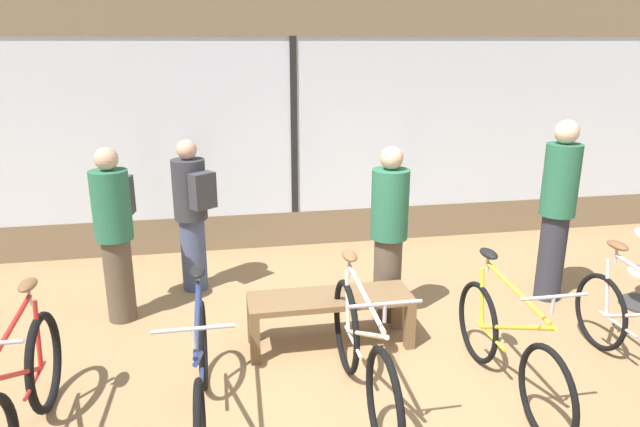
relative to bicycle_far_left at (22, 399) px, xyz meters
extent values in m
plane|color=#99754C|center=(2.23, 0.17, -0.39)|extent=(24.00, 24.00, 0.00)
cube|color=#7A664C|center=(2.23, 3.57, -0.16)|extent=(12.00, 0.08, 0.45)
cube|color=silver|center=(2.23, 3.57, 1.14)|extent=(12.00, 0.04, 2.15)
cube|color=#7A664C|center=(2.23, 3.57, 2.51)|extent=(12.00, 0.08, 0.60)
cube|color=black|center=(2.23, 3.54, 1.14)|extent=(0.08, 0.02, 2.15)
torus|color=black|center=(0.00, 0.49, -0.03)|extent=(0.06, 0.71, 0.71)
cylinder|color=red|center=(0.00, -0.05, 0.21)|extent=(0.03, 0.94, 0.51)
cylinder|color=red|center=(0.00, 0.45, 0.21)|extent=(0.03, 0.11, 0.49)
cylinder|color=red|center=(0.00, -0.02, 0.48)|extent=(0.03, 0.87, 0.10)
cylinder|color=red|center=(0.00, 0.26, -0.03)|extent=(0.03, 0.45, 0.03)
cylinder|color=#B2B2B7|center=(0.00, 0.41, 0.52)|extent=(0.02, 0.02, 0.14)
ellipsoid|color=brown|center=(0.00, 0.41, 0.60)|extent=(0.11, 0.22, 0.06)
torus|color=black|center=(1.10, 0.57, -0.05)|extent=(0.05, 0.68, 0.68)
cylinder|color=navy|center=(1.10, -0.01, 0.19)|extent=(0.03, 1.01, 0.51)
cylinder|color=navy|center=(1.10, 0.53, 0.19)|extent=(0.03, 0.11, 0.49)
cylinder|color=navy|center=(1.10, 0.02, 0.47)|extent=(0.03, 0.93, 0.10)
cylinder|color=navy|center=(1.10, 0.32, -0.05)|extent=(0.03, 0.49, 0.03)
cylinder|color=#B2B2B7|center=(1.10, 0.49, 0.50)|extent=(0.02, 0.02, 0.14)
ellipsoid|color=black|center=(1.10, 0.49, 0.58)|extent=(0.11, 0.22, 0.06)
cylinder|color=#B2B2B7|center=(1.10, -0.45, 0.56)|extent=(0.02, 0.02, 0.12)
cylinder|color=#ADADB2|center=(1.10, -0.45, 0.62)|extent=(0.46, 0.02, 0.02)
torus|color=black|center=(2.22, 0.59, -0.01)|extent=(0.05, 0.75, 0.75)
torus|color=black|center=(2.22, -0.47, -0.01)|extent=(0.05, 0.75, 0.75)
cylinder|color=beige|center=(2.22, 0.02, 0.23)|extent=(0.03, 0.99, 0.51)
cylinder|color=beige|center=(2.22, 0.55, 0.23)|extent=(0.03, 0.11, 0.49)
cylinder|color=beige|center=(2.22, 0.05, 0.50)|extent=(0.03, 0.92, 0.10)
cylinder|color=beige|center=(2.22, 0.35, -0.01)|extent=(0.03, 0.48, 0.03)
cylinder|color=#B2B2B7|center=(2.22, 0.51, 0.54)|extent=(0.02, 0.02, 0.14)
ellipsoid|color=brown|center=(2.22, 0.51, 0.62)|extent=(0.11, 0.22, 0.06)
cylinder|color=#B2B2B7|center=(2.22, -0.41, 0.60)|extent=(0.02, 0.02, 0.12)
cylinder|color=#ADADB2|center=(2.22, -0.41, 0.66)|extent=(0.46, 0.02, 0.02)
torus|color=black|center=(3.31, 0.54, -0.05)|extent=(0.04, 0.67, 0.67)
torus|color=black|center=(3.31, -0.48, -0.05)|extent=(0.04, 0.67, 0.67)
cylinder|color=gold|center=(3.31, -0.01, 0.19)|extent=(0.03, 0.95, 0.51)
cylinder|color=gold|center=(3.31, 0.50, 0.19)|extent=(0.03, 0.11, 0.49)
cylinder|color=gold|center=(3.31, 0.02, 0.46)|extent=(0.03, 0.88, 0.10)
cylinder|color=gold|center=(3.31, 0.31, -0.05)|extent=(0.03, 0.46, 0.03)
cylinder|color=#B2B2B7|center=(3.31, 0.46, 0.50)|extent=(0.02, 0.02, 0.14)
ellipsoid|color=black|center=(3.31, 0.46, 0.58)|extent=(0.11, 0.22, 0.06)
cylinder|color=#B2B2B7|center=(3.31, -0.42, 0.56)|extent=(0.02, 0.02, 0.12)
cylinder|color=#ADADB2|center=(3.31, -0.42, 0.62)|extent=(0.46, 0.02, 0.02)
torus|color=black|center=(4.43, 0.53, -0.06)|extent=(0.04, 0.66, 0.66)
cylinder|color=#BCBCC1|center=(4.43, 0.49, 0.18)|extent=(0.03, 0.11, 0.49)
cylinder|color=#BCBCC1|center=(4.43, 0.30, -0.06)|extent=(0.03, 0.45, 0.03)
cylinder|color=#B2B2B7|center=(4.43, 0.45, 0.49)|extent=(0.02, 0.02, 0.14)
ellipsoid|color=brown|center=(4.43, 0.45, 0.57)|extent=(0.11, 0.22, 0.06)
cube|color=brown|center=(2.17, 0.98, 0.05)|extent=(1.40, 0.44, 0.05)
cube|color=brown|center=(1.51, 0.80, -0.18)|extent=(0.08, 0.08, 0.41)
cube|color=brown|center=(2.83, 0.80, -0.18)|extent=(0.08, 0.08, 0.41)
cube|color=brown|center=(1.51, 1.16, -0.18)|extent=(0.08, 0.08, 0.41)
cube|color=brown|center=(2.83, 1.16, -0.18)|extent=(0.08, 0.08, 0.41)
cylinder|color=brown|center=(0.33, 1.81, 0.02)|extent=(0.30, 0.30, 0.81)
cylinder|color=#286647|center=(0.33, 1.81, 0.74)|extent=(0.39, 0.39, 0.64)
sphere|color=tan|center=(0.33, 1.81, 1.16)|extent=(0.21, 0.21, 0.21)
cube|color=#38383D|center=(0.37, 2.05, 0.77)|extent=(0.26, 0.18, 0.36)
cylinder|color=#2D2D38|center=(4.56, 1.51, 0.06)|extent=(0.36, 0.36, 0.89)
cylinder|color=#286647|center=(4.56, 1.51, 0.86)|extent=(0.48, 0.48, 0.71)
sphere|color=beige|center=(4.56, 1.51, 1.33)|extent=(0.23, 0.23, 0.23)
cylinder|color=brown|center=(2.80, 1.39, 0.02)|extent=(0.37, 0.37, 0.81)
cylinder|color=#286647|center=(2.80, 1.39, 0.74)|extent=(0.48, 0.48, 0.64)
sphere|color=tan|center=(2.80, 1.39, 1.16)|extent=(0.21, 0.21, 0.21)
cylinder|color=#424C6B|center=(0.99, 2.40, 0.00)|extent=(0.36, 0.36, 0.78)
cylinder|color=#333338|center=(0.99, 2.40, 0.70)|extent=(0.47, 0.47, 0.62)
sphere|color=tan|center=(0.99, 2.40, 1.11)|extent=(0.20, 0.20, 0.20)
cube|color=#38383D|center=(1.13, 2.21, 0.73)|extent=(0.28, 0.25, 0.36)
camera|label=1|loc=(1.28, -3.37, 2.15)|focal=32.00mm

